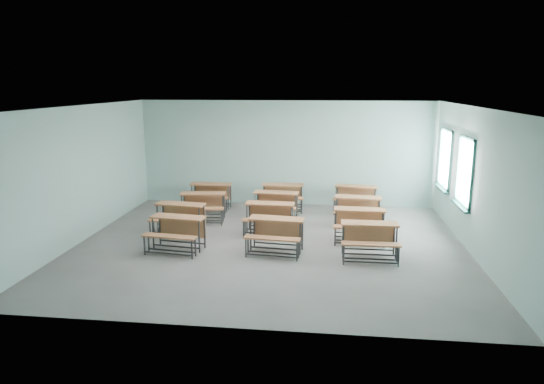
{
  "coord_description": "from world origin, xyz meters",
  "views": [
    {
      "loc": [
        1.32,
        -10.73,
        3.69
      ],
      "look_at": [
        -0.1,
        1.2,
        1.0
      ],
      "focal_mm": 32.0,
      "sensor_mm": 36.0,
      "label": 1
    }
  ],
  "objects_px": {
    "desk_unit_r0c0": "(177,228)",
    "desk_unit_r1c0": "(179,214)",
    "desk_unit_r1c1": "(269,214)",
    "desk_unit_r2c1": "(276,202)",
    "desk_unit_r0c2": "(370,235)",
    "desk_unit_r2c0": "(203,203)",
    "desk_unit_r3c0": "(210,192)",
    "desk_unit_r1c2": "(359,220)",
    "desk_unit_r3c1": "(283,193)",
    "desk_unit_r2c2": "(358,207)",
    "desk_unit_r0c1": "(276,230)",
    "desk_unit_r3c2": "(356,195)"
  },
  "relations": [
    {
      "from": "desk_unit_r0c0",
      "to": "desk_unit_r1c0",
      "type": "height_order",
      "value": "same"
    },
    {
      "from": "desk_unit_r1c1",
      "to": "desk_unit_r2c1",
      "type": "height_order",
      "value": "same"
    },
    {
      "from": "desk_unit_r0c0",
      "to": "desk_unit_r0c2",
      "type": "distance_m",
      "value": 4.28
    },
    {
      "from": "desk_unit_r1c0",
      "to": "desk_unit_r1c1",
      "type": "xyz_separation_m",
      "value": [
        2.23,
        0.32,
        0.0
      ]
    },
    {
      "from": "desk_unit_r2c0",
      "to": "desk_unit_r3c0",
      "type": "xyz_separation_m",
      "value": [
        -0.1,
        1.28,
        0.0
      ]
    },
    {
      "from": "desk_unit_r1c2",
      "to": "desk_unit_r3c1",
      "type": "relative_size",
      "value": 0.97
    },
    {
      "from": "desk_unit_r0c2",
      "to": "desk_unit_r1c0",
      "type": "bearing_deg",
      "value": 164.97
    },
    {
      "from": "desk_unit_r1c1",
      "to": "desk_unit_r2c2",
      "type": "bearing_deg",
      "value": 25.05
    },
    {
      "from": "desk_unit_r0c2",
      "to": "desk_unit_r1c0",
      "type": "height_order",
      "value": "same"
    },
    {
      "from": "desk_unit_r0c0",
      "to": "desk_unit_r3c1",
      "type": "bearing_deg",
      "value": 69.51
    },
    {
      "from": "desk_unit_r2c0",
      "to": "desk_unit_r3c1",
      "type": "relative_size",
      "value": 1.02
    },
    {
      "from": "desk_unit_r1c1",
      "to": "desk_unit_r0c0",
      "type": "bearing_deg",
      "value": -140.13
    },
    {
      "from": "desk_unit_r0c1",
      "to": "desk_unit_r1c1",
      "type": "distance_m",
      "value": 1.4
    },
    {
      "from": "desk_unit_r0c2",
      "to": "desk_unit_r3c2",
      "type": "relative_size",
      "value": 0.93
    },
    {
      "from": "desk_unit_r1c0",
      "to": "desk_unit_r3c0",
      "type": "distance_m",
      "value": 2.54
    },
    {
      "from": "desk_unit_r3c1",
      "to": "desk_unit_r3c2",
      "type": "relative_size",
      "value": 0.97
    },
    {
      "from": "desk_unit_r0c1",
      "to": "desk_unit_r2c0",
      "type": "xyz_separation_m",
      "value": [
        -2.26,
        2.3,
        0.0
      ]
    },
    {
      "from": "desk_unit_r1c2",
      "to": "desk_unit_r3c2",
      "type": "height_order",
      "value": "same"
    },
    {
      "from": "desk_unit_r0c0",
      "to": "desk_unit_r2c0",
      "type": "bearing_deg",
      "value": 98.01
    },
    {
      "from": "desk_unit_r2c0",
      "to": "desk_unit_r3c1",
      "type": "xyz_separation_m",
      "value": [
        2.06,
        1.44,
        0.0
      ]
    },
    {
      "from": "desk_unit_r0c0",
      "to": "desk_unit_r2c2",
      "type": "xyz_separation_m",
      "value": [
        4.16,
        2.45,
        0.0
      ]
    },
    {
      "from": "desk_unit_r1c2",
      "to": "desk_unit_r3c1",
      "type": "bearing_deg",
      "value": 129.53
    },
    {
      "from": "desk_unit_r3c0",
      "to": "desk_unit_r3c1",
      "type": "bearing_deg",
      "value": 5.47
    },
    {
      "from": "desk_unit_r1c1",
      "to": "desk_unit_r0c1",
      "type": "bearing_deg",
      "value": -75.18
    },
    {
      "from": "desk_unit_r0c1",
      "to": "desk_unit_r3c2",
      "type": "xyz_separation_m",
      "value": [
        1.94,
        3.75,
        0.0
      ]
    },
    {
      "from": "desk_unit_r0c2",
      "to": "desk_unit_r3c0",
      "type": "distance_m",
      "value": 5.78
    },
    {
      "from": "desk_unit_r3c1",
      "to": "desk_unit_r2c1",
      "type": "bearing_deg",
      "value": -99.48
    },
    {
      "from": "desk_unit_r0c0",
      "to": "desk_unit_r2c2",
      "type": "height_order",
      "value": "same"
    },
    {
      "from": "desk_unit_r2c0",
      "to": "desk_unit_r1c2",
      "type": "bearing_deg",
      "value": -23.16
    },
    {
      "from": "desk_unit_r1c0",
      "to": "desk_unit_r3c1",
      "type": "height_order",
      "value": "same"
    },
    {
      "from": "desk_unit_r1c1",
      "to": "desk_unit_r2c0",
      "type": "bearing_deg",
      "value": 156.45
    },
    {
      "from": "desk_unit_r1c0",
      "to": "desk_unit_r3c2",
      "type": "xyz_separation_m",
      "value": [
        4.48,
        2.71,
        0.0
      ]
    },
    {
      "from": "desk_unit_r2c0",
      "to": "desk_unit_r3c1",
      "type": "height_order",
      "value": "same"
    },
    {
      "from": "desk_unit_r1c0",
      "to": "desk_unit_r1c2",
      "type": "relative_size",
      "value": 1.05
    },
    {
      "from": "desk_unit_r3c0",
      "to": "desk_unit_r1c2",
      "type": "bearing_deg",
      "value": -29.35
    },
    {
      "from": "desk_unit_r0c1",
      "to": "desk_unit_r3c0",
      "type": "xyz_separation_m",
      "value": [
        -2.37,
        3.58,
        0.0
      ]
    },
    {
      "from": "desk_unit_r3c1",
      "to": "desk_unit_r3c2",
      "type": "distance_m",
      "value": 2.14
    },
    {
      "from": "desk_unit_r1c1",
      "to": "desk_unit_r3c0",
      "type": "xyz_separation_m",
      "value": [
        -2.06,
        2.21,
        0.0
      ]
    },
    {
      "from": "desk_unit_r1c2",
      "to": "desk_unit_r2c0",
      "type": "distance_m",
      "value": 4.35
    },
    {
      "from": "desk_unit_r1c0",
      "to": "desk_unit_r2c2",
      "type": "xyz_separation_m",
      "value": [
        4.47,
        1.28,
        0.0
      ]
    },
    {
      "from": "desk_unit_r3c2",
      "to": "desk_unit_r0c1",
      "type": "bearing_deg",
      "value": -109.44
    },
    {
      "from": "desk_unit_r1c0",
      "to": "desk_unit_r2c0",
      "type": "bearing_deg",
      "value": 83.77
    },
    {
      "from": "desk_unit_r2c1",
      "to": "desk_unit_r3c1",
      "type": "bearing_deg",
      "value": 89.15
    },
    {
      "from": "desk_unit_r0c2",
      "to": "desk_unit_r2c2",
      "type": "bearing_deg",
      "value": 92.33
    },
    {
      "from": "desk_unit_r3c1",
      "to": "desk_unit_r0c2",
      "type": "bearing_deg",
      "value": -64.6
    },
    {
      "from": "desk_unit_r1c0",
      "to": "desk_unit_r1c1",
      "type": "distance_m",
      "value": 2.25
    },
    {
      "from": "desk_unit_r2c1",
      "to": "desk_unit_r0c1",
      "type": "bearing_deg",
      "value": -79.77
    },
    {
      "from": "desk_unit_r3c0",
      "to": "desk_unit_r3c2",
      "type": "distance_m",
      "value": 4.31
    },
    {
      "from": "desk_unit_r0c1",
      "to": "desk_unit_r2c1",
      "type": "xyz_separation_m",
      "value": [
        -0.29,
        2.64,
        0.0
      ]
    },
    {
      "from": "desk_unit_r2c1",
      "to": "desk_unit_r2c2",
      "type": "xyz_separation_m",
      "value": [
        2.22,
        -0.31,
        0.0
      ]
    }
  ]
}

